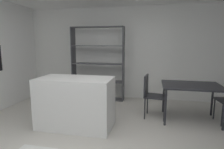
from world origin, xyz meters
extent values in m
plane|color=beige|center=(0.00, 0.00, 0.00)|extent=(9.07, 9.07, 0.00)
cube|color=white|center=(0.00, 2.83, 1.28)|extent=(6.60, 0.06, 2.56)
cube|color=white|center=(-0.50, 0.62, 0.47)|extent=(1.38, 0.72, 0.94)
cube|color=#4C4C51|center=(-1.33, 2.48, 1.00)|extent=(0.02, 0.32, 2.01)
cube|color=#4C4C51|center=(0.12, 2.48, 1.00)|extent=(0.02, 0.32, 2.01)
cube|color=#4C4C51|center=(-0.61, 2.48, 2.00)|extent=(1.46, 0.32, 0.02)
cube|color=#4C4C51|center=(-0.61, 2.48, 0.01)|extent=(1.46, 0.32, 0.02)
cube|color=#4C4C51|center=(-0.61, 2.48, 0.51)|extent=(1.42, 0.32, 0.02)
cube|color=#4C4C51|center=(-0.61, 2.48, 1.00)|extent=(1.42, 0.32, 0.02)
cube|color=#4C4C51|center=(-0.61, 2.48, 1.50)|extent=(1.42, 0.32, 0.02)
cube|color=#232328|center=(1.67, 1.40, 0.73)|extent=(1.14, 0.87, 0.03)
cylinder|color=#232328|center=(1.16, 1.02, 0.36)|extent=(0.04, 0.04, 0.71)
cylinder|color=#232328|center=(2.18, 1.02, 0.36)|extent=(0.04, 0.04, 0.71)
cylinder|color=#232328|center=(1.16, 1.77, 0.36)|extent=(0.04, 0.04, 0.71)
cylinder|color=#232328|center=(2.18, 1.77, 0.36)|extent=(0.04, 0.04, 0.71)
cube|color=#232328|center=(0.98, 1.40, 0.46)|extent=(0.50, 0.47, 0.03)
cube|color=#232328|center=(0.77, 1.42, 0.69)|extent=(0.08, 0.42, 0.43)
cylinder|color=#232328|center=(1.15, 1.20, 0.23)|extent=(0.03, 0.03, 0.45)
cylinder|color=#232328|center=(1.19, 1.55, 0.23)|extent=(0.03, 0.03, 0.45)
cylinder|color=#232328|center=(0.76, 1.24, 0.23)|extent=(0.03, 0.03, 0.45)
cylinder|color=#232328|center=(0.81, 1.60, 0.23)|extent=(0.03, 0.03, 0.45)
cylinder|color=#232328|center=(2.17, 1.55, 0.22)|extent=(0.03, 0.03, 0.45)
cylinder|color=#232328|center=(2.21, 1.20, 0.22)|extent=(0.03, 0.03, 0.45)
camera|label=1|loc=(0.90, -2.60, 1.57)|focal=30.58mm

